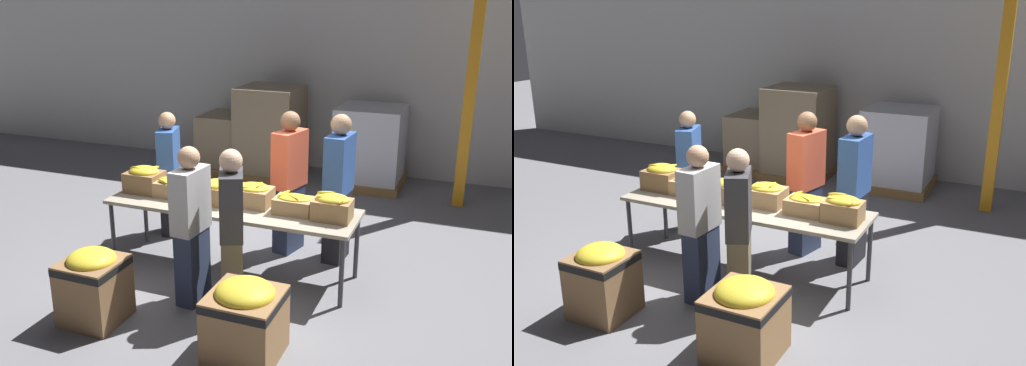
% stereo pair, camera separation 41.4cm
% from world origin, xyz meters
% --- Properties ---
extents(ground_plane, '(30.00, 30.00, 0.00)m').
position_xyz_m(ground_plane, '(0.00, 0.00, 0.00)').
color(ground_plane, slate).
extents(wall_back, '(16.00, 0.08, 4.00)m').
position_xyz_m(wall_back, '(0.00, 4.41, 2.00)').
color(wall_back, silver).
rests_on(wall_back, ground_plane).
extents(sorting_table, '(2.79, 0.80, 0.79)m').
position_xyz_m(sorting_table, '(0.00, 0.00, 0.74)').
color(sorting_table, '#9E937F').
rests_on(sorting_table, ground_plane).
extents(banana_box_0, '(0.41, 0.33, 0.31)m').
position_xyz_m(banana_box_0, '(-1.13, 0.05, 0.94)').
color(banana_box_0, olive).
rests_on(banana_box_0, sorting_table).
extents(banana_box_1, '(0.41, 0.27, 0.23)m').
position_xyz_m(banana_box_1, '(-0.72, 0.02, 0.90)').
color(banana_box_1, tan).
rests_on(banana_box_1, sorting_table).
extents(banana_box_2, '(0.41, 0.29, 0.27)m').
position_xyz_m(banana_box_2, '(-0.20, 0.00, 0.92)').
color(banana_box_2, olive).
rests_on(banana_box_2, sorting_table).
extents(banana_box_3, '(0.39, 0.32, 0.27)m').
position_xyz_m(banana_box_3, '(0.23, 0.09, 0.91)').
color(banana_box_3, tan).
rests_on(banana_box_3, sorting_table).
extents(banana_box_4, '(0.41, 0.29, 0.21)m').
position_xyz_m(banana_box_4, '(0.71, 0.03, 0.89)').
color(banana_box_4, tan).
rests_on(banana_box_4, sorting_table).
extents(banana_box_5, '(0.39, 0.29, 0.29)m').
position_xyz_m(banana_box_5, '(1.13, -0.00, 0.93)').
color(banana_box_5, '#A37A4C').
rests_on(banana_box_5, sorting_table).
extents(volunteer_0, '(0.27, 0.48, 1.74)m').
position_xyz_m(volunteer_0, '(1.01, 0.73, 0.86)').
color(volunteer_0, black).
rests_on(volunteer_0, ground_plane).
extents(volunteer_1, '(0.38, 0.49, 1.63)m').
position_xyz_m(volunteer_1, '(0.35, -0.76, 0.81)').
color(volunteer_1, '#6B604C').
rests_on(volunteer_1, ground_plane).
extents(volunteer_2, '(0.34, 0.50, 1.72)m').
position_xyz_m(volunteer_2, '(0.41, 0.77, 0.85)').
color(volunteer_2, '#2D3856').
rests_on(volunteer_2, ground_plane).
extents(volunteer_3, '(0.25, 0.45, 1.62)m').
position_xyz_m(volunteer_3, '(-0.08, -0.77, 0.80)').
color(volunteer_3, '#2D3856').
rests_on(volunteer_3, ground_plane).
extents(volunteer_4, '(0.33, 0.47, 1.60)m').
position_xyz_m(volunteer_4, '(-1.18, 0.71, 0.80)').
color(volunteer_4, black).
rests_on(volunteer_4, ground_plane).
extents(donation_bin_0, '(0.54, 0.54, 0.72)m').
position_xyz_m(donation_bin_0, '(-0.78, -1.44, 0.38)').
color(donation_bin_0, olive).
rests_on(donation_bin_0, ground_plane).
extents(donation_bin_1, '(0.60, 0.60, 0.71)m').
position_xyz_m(donation_bin_1, '(0.77, -1.44, 0.37)').
color(donation_bin_1, olive).
rests_on(donation_bin_1, ground_plane).
extents(support_pillar, '(0.16, 0.16, 4.00)m').
position_xyz_m(support_pillar, '(2.25, 3.23, 2.00)').
color(support_pillar, orange).
rests_on(support_pillar, ground_plane).
extents(pallet_stack_0, '(1.08, 1.08, 1.55)m').
position_xyz_m(pallet_stack_0, '(-0.87, 3.55, 0.76)').
color(pallet_stack_0, olive).
rests_on(pallet_stack_0, ground_plane).
extents(pallet_stack_1, '(1.07, 1.07, 1.01)m').
position_xyz_m(pallet_stack_1, '(-1.66, 3.67, 0.49)').
color(pallet_stack_1, olive).
rests_on(pallet_stack_1, ground_plane).
extents(pallet_stack_2, '(1.12, 1.12, 1.30)m').
position_xyz_m(pallet_stack_2, '(0.80, 3.70, 0.64)').
color(pallet_stack_2, olive).
rests_on(pallet_stack_2, ground_plane).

